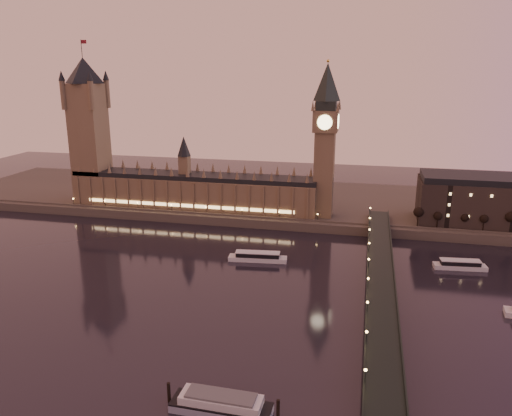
# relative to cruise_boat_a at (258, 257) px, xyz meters

# --- Properties ---
(ground) EXTENTS (700.00, 700.00, 0.00)m
(ground) POSITION_rel_cruise_boat_a_xyz_m (-25.39, -43.73, -2.31)
(ground) COLOR black
(ground) RESTS_ON ground
(far_embankment) EXTENTS (560.00, 130.00, 6.00)m
(far_embankment) POSITION_rel_cruise_boat_a_xyz_m (4.61, 121.27, 0.69)
(far_embankment) COLOR #423D35
(far_embankment) RESTS_ON ground
(palace_of_westminster) EXTENTS (180.00, 26.62, 52.00)m
(palace_of_westminster) POSITION_rel_cruise_boat_a_xyz_m (-65.52, 77.26, 19.40)
(palace_of_westminster) COLOR brown
(palace_of_westminster) RESTS_ON ground
(victoria_tower) EXTENTS (31.68, 31.68, 118.00)m
(victoria_tower) POSITION_rel_cruise_boat_a_xyz_m (-145.39, 77.27, 63.48)
(victoria_tower) COLOR brown
(victoria_tower) RESTS_ON ground
(big_ben) EXTENTS (17.68, 17.68, 104.00)m
(big_ben) POSITION_rel_cruise_boat_a_xyz_m (28.59, 77.26, 61.64)
(big_ben) COLOR brown
(big_ben) RESTS_ON ground
(westminster_bridge) EXTENTS (13.20, 260.00, 15.30)m
(westminster_bridge) POSITION_rel_cruise_boat_a_xyz_m (66.22, -43.73, 3.21)
(westminster_bridge) COLOR black
(westminster_bridge) RESTS_ON ground
(bare_tree_0) EXTENTS (5.78, 5.78, 11.74)m
(bare_tree_0) POSITION_rel_cruise_boat_a_xyz_m (90.27, 65.27, 12.45)
(bare_tree_0) COLOR black
(bare_tree_0) RESTS_ON ground
(bare_tree_1) EXTENTS (5.78, 5.78, 11.74)m
(bare_tree_1) POSITION_rel_cruise_boat_a_xyz_m (103.57, 65.27, 12.45)
(bare_tree_1) COLOR black
(bare_tree_1) RESTS_ON ground
(bare_tree_2) EXTENTS (5.78, 5.78, 11.74)m
(bare_tree_2) POSITION_rel_cruise_boat_a_xyz_m (116.87, 65.27, 12.45)
(bare_tree_2) COLOR black
(bare_tree_2) RESTS_ON ground
(bare_tree_3) EXTENTS (5.78, 5.78, 11.74)m
(bare_tree_3) POSITION_rel_cruise_boat_a_xyz_m (130.18, 65.27, 12.45)
(bare_tree_3) COLOR black
(bare_tree_3) RESTS_ON ground
(bare_tree_4) EXTENTS (5.78, 5.78, 11.74)m
(bare_tree_4) POSITION_rel_cruise_boat_a_xyz_m (143.48, 65.27, 12.45)
(bare_tree_4) COLOR black
(bare_tree_4) RESTS_ON ground
(cruise_boat_a) EXTENTS (33.33, 10.51, 5.24)m
(cruise_boat_a) POSITION_rel_cruise_boat_a_xyz_m (0.00, 0.00, 0.00)
(cruise_boat_a) COLOR silver
(cruise_boat_a) RESTS_ON ground
(cruise_boat_b) EXTENTS (28.05, 9.71, 5.07)m
(cruise_boat_b) POSITION_rel_cruise_boat_a_xyz_m (109.16, 13.02, -0.07)
(cruise_boat_b) COLOR silver
(cruise_boat_b) RESTS_ON ground
(moored_barge) EXTENTS (37.17, 9.54, 6.81)m
(moored_barge) POSITION_rel_cruise_boat_a_xyz_m (17.01, -127.73, 0.57)
(moored_barge) COLOR #919CB8
(moored_barge) RESTS_ON ground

